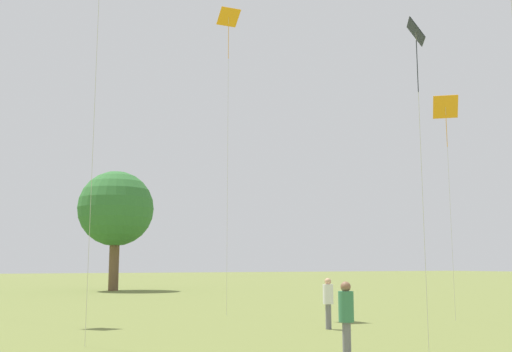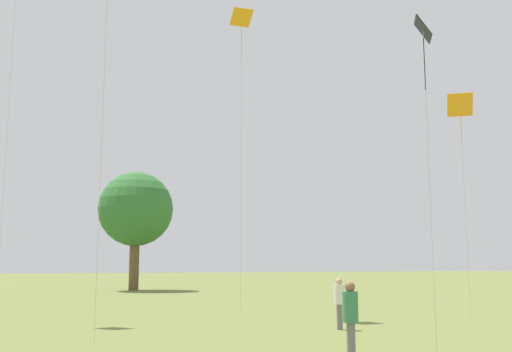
% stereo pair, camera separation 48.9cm
% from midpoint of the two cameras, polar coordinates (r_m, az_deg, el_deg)
% --- Properties ---
extents(person_standing_2, '(0.50, 0.50, 1.73)m').
position_cam_midpoint_polar(person_standing_2, '(21.11, 6.22, -11.53)').
color(person_standing_2, slate).
rests_on(person_standing_2, ground).
extents(person_standing_4, '(0.47, 0.47, 1.80)m').
position_cam_midpoint_polar(person_standing_4, '(14.24, 7.59, -12.83)').
color(person_standing_4, slate).
rests_on(person_standing_4, ground).
extents(kite_2, '(0.75, 0.82, 8.77)m').
position_cam_midpoint_polar(kite_2, '(17.09, 14.23, 11.88)').
color(kite_2, '#1E2328').
rests_on(kite_2, ground).
extents(kite_4, '(1.12, 1.06, 9.02)m').
position_cam_midpoint_polar(kite_4, '(25.82, 17.11, 5.80)').
color(kite_4, orange).
rests_on(kite_4, ground).
extents(kite_5, '(1.02, 0.86, 13.95)m').
position_cam_midpoint_polar(kite_5, '(28.76, -3.13, 13.81)').
color(kite_5, orange).
rests_on(kite_5, ground).
extents(distant_tree_1, '(6.41, 6.41, 10.14)m').
position_cam_midpoint_polar(distant_tree_1, '(52.74, -13.47, -3.08)').
color(distant_tree_1, brown).
rests_on(distant_tree_1, ground).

